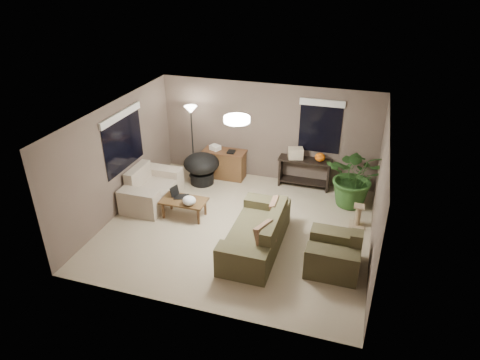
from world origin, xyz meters
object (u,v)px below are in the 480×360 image
(loveseat, at_px, (151,190))
(coffee_table, at_px, (184,202))
(armchair, at_px, (334,254))
(houseplant, at_px, (355,183))
(floor_lamp, at_px, (191,118))
(cat_scratching_post, at_px, (358,217))
(papasan_chair, at_px, (202,166))
(desk, at_px, (225,164))
(main_sofa, at_px, (258,235))
(console_table, at_px, (304,171))

(loveseat, bearing_deg, coffee_table, -20.68)
(armchair, distance_m, houseplant, 2.48)
(loveseat, height_order, floor_lamp, floor_lamp)
(floor_lamp, distance_m, cat_scratching_post, 4.65)
(papasan_chair, height_order, cat_scratching_post, papasan_chair)
(loveseat, xyz_separation_m, houseplant, (4.55, 1.26, 0.28))
(desk, relative_size, papasan_chair, 1.07)
(loveseat, relative_size, floor_lamp, 0.84)
(main_sofa, bearing_deg, houseplant, 53.83)
(main_sofa, height_order, console_table, main_sofa)
(main_sofa, relative_size, armchair, 2.20)
(loveseat, bearing_deg, houseplant, 15.49)
(console_table, xyz_separation_m, cat_scratching_post, (1.41, -1.43, -0.22))
(main_sofa, distance_m, floor_lamp, 3.77)
(main_sofa, height_order, armchair, same)
(armchair, bearing_deg, desk, 137.33)
(console_table, height_order, floor_lamp, floor_lamp)
(armchair, height_order, papasan_chair, armchair)
(loveseat, distance_m, cat_scratching_post, 4.74)
(houseplant, bearing_deg, console_table, 156.21)
(console_table, bearing_deg, floor_lamp, -174.66)
(desk, relative_size, cat_scratching_post, 2.20)
(floor_lamp, bearing_deg, loveseat, -105.93)
(armchair, relative_size, coffee_table, 1.00)
(armchair, height_order, coffee_table, armchair)
(console_table, distance_m, floor_lamp, 3.11)
(coffee_table, bearing_deg, console_table, 43.68)
(console_table, bearing_deg, papasan_chair, -166.96)
(main_sofa, xyz_separation_m, loveseat, (-2.88, 1.02, 0.00))
(console_table, bearing_deg, loveseat, -151.38)
(armchair, bearing_deg, cat_scratching_post, 78.06)
(console_table, xyz_separation_m, floor_lamp, (-2.87, -0.27, 1.16))
(main_sofa, distance_m, loveseat, 3.06)
(papasan_chair, distance_m, houseplant, 3.76)
(desk, bearing_deg, houseplant, -7.72)
(cat_scratching_post, bearing_deg, coffee_table, -168.41)
(desk, distance_m, cat_scratching_post, 3.73)
(coffee_table, bearing_deg, armchair, -13.50)
(armchair, xyz_separation_m, coffee_table, (-3.37, 0.81, 0.06))
(loveseat, bearing_deg, papasan_chair, 57.00)
(loveseat, xyz_separation_m, floor_lamp, (0.44, 1.54, 1.30))
(loveseat, xyz_separation_m, armchair, (4.39, -1.19, 0.00))
(desk, height_order, cat_scratching_post, desk)
(desk, height_order, papasan_chair, papasan_chair)
(coffee_table, distance_m, papasan_chair, 1.63)
(desk, relative_size, houseplant, 0.75)
(armchair, xyz_separation_m, cat_scratching_post, (0.33, 1.57, -0.08))
(papasan_chair, height_order, houseplant, houseplant)
(main_sofa, distance_m, console_table, 2.87)
(loveseat, distance_m, houseplant, 4.73)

